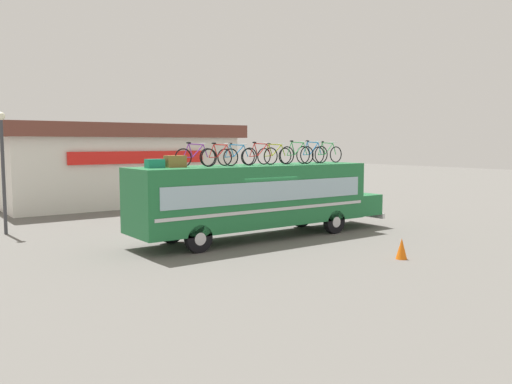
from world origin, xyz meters
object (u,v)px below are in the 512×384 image
at_px(luggage_bag_2, 175,161).
at_px(traffic_cone, 402,249).
at_px(rooftop_bicycle_4, 260,155).
at_px(rooftop_bicycle_6, 297,154).
at_px(rooftop_bicycle_3, 236,156).
at_px(bus, 259,196).
at_px(luggage_bag_1, 155,164).
at_px(rooftop_bicycle_1, 196,156).
at_px(rooftop_bicycle_7, 312,154).
at_px(rooftop_bicycle_5, 275,155).
at_px(rooftop_bicycle_2, 220,156).
at_px(street_lamp, 3,159).
at_px(rooftop_bicycle_8, 327,154).

bearing_deg(luggage_bag_2, traffic_cone, -49.58).
distance_m(rooftop_bicycle_4, rooftop_bicycle_6, 1.78).
bearing_deg(luggage_bag_2, rooftop_bicycle_3, -1.89).
relative_size(bus, rooftop_bicycle_4, 6.68).
height_order(luggage_bag_1, rooftop_bicycle_4, rooftop_bicycle_4).
bearing_deg(rooftop_bicycle_1, luggage_bag_2, 172.24).
xyz_separation_m(luggage_bag_1, rooftop_bicycle_6, (6.12, -0.45, 0.25)).
bearing_deg(rooftop_bicycle_7, rooftop_bicycle_5, 170.62).
bearing_deg(rooftop_bicycle_5, traffic_cone, -83.96).
relative_size(rooftop_bicycle_1, rooftop_bicycle_7, 0.96).
bearing_deg(rooftop_bicycle_1, rooftop_bicycle_4, -3.90).
xyz_separation_m(luggage_bag_1, rooftop_bicycle_2, (2.43, -0.40, 0.22)).
distance_m(rooftop_bicycle_7, traffic_cone, 6.50).
distance_m(rooftop_bicycle_6, street_lamp, 12.11).
height_order(luggage_bag_1, rooftop_bicycle_8, rooftop_bicycle_8).
distance_m(rooftop_bicycle_8, street_lamp, 13.60).
xyz_separation_m(luggage_bag_1, luggage_bag_2, (0.79, -0.01, 0.06)).
distance_m(rooftop_bicycle_5, street_lamp, 11.18).
height_order(rooftop_bicycle_4, rooftop_bicycle_6, rooftop_bicycle_6).
distance_m(traffic_cone, street_lamp, 16.13).
height_order(rooftop_bicycle_5, rooftop_bicycle_7, rooftop_bicycle_7).
xyz_separation_m(luggage_bag_2, rooftop_bicycle_2, (1.64, -0.39, 0.16)).
relative_size(luggage_bag_1, rooftop_bicycle_6, 0.34).
height_order(rooftop_bicycle_3, rooftop_bicycle_5, rooftop_bicycle_5).
distance_m(rooftop_bicycle_3, rooftop_bicycle_8, 4.72).
xyz_separation_m(rooftop_bicycle_2, rooftop_bicycle_5, (2.84, 0.35, 0.00)).
height_order(rooftop_bicycle_3, rooftop_bicycle_7, rooftop_bicycle_7).
bearing_deg(rooftop_bicycle_6, rooftop_bicycle_3, 172.63).
relative_size(rooftop_bicycle_6, traffic_cone, 2.61).
relative_size(luggage_bag_2, rooftop_bicycle_6, 0.39).
relative_size(rooftop_bicycle_1, rooftop_bicycle_2, 1.05).
xyz_separation_m(rooftop_bicycle_3, rooftop_bicycle_7, (3.69, -0.25, 0.04)).
height_order(luggage_bag_2, rooftop_bicycle_5, rooftop_bicycle_5).
height_order(rooftop_bicycle_4, rooftop_bicycle_5, rooftop_bicycle_4).
height_order(luggage_bag_2, rooftop_bicycle_7, rooftop_bicycle_7).
bearing_deg(rooftop_bicycle_5, rooftop_bicycle_4, -164.39).
height_order(rooftop_bicycle_4, rooftop_bicycle_8, rooftop_bicycle_8).
xyz_separation_m(luggage_bag_2, rooftop_bicycle_4, (3.56, -0.30, 0.17)).
height_order(rooftop_bicycle_5, street_lamp, street_lamp).
distance_m(rooftop_bicycle_7, rooftop_bicycle_8, 1.05).
xyz_separation_m(rooftop_bicycle_2, rooftop_bicycle_6, (3.69, -0.05, 0.03)).
height_order(bus, rooftop_bicycle_1, rooftop_bicycle_1).
bearing_deg(rooftop_bicycle_2, rooftop_bicycle_6, -0.82).
height_order(luggage_bag_1, rooftop_bicycle_3, rooftop_bicycle_3).
relative_size(luggage_bag_2, rooftop_bicycle_3, 0.41).
xyz_separation_m(luggage_bag_1, rooftop_bicycle_7, (7.06, -0.34, 0.25)).
height_order(rooftop_bicycle_3, rooftop_bicycle_8, rooftop_bicycle_8).
distance_m(rooftop_bicycle_3, rooftop_bicycle_4, 1.01).
relative_size(rooftop_bicycle_5, rooftop_bicycle_6, 0.97).
xyz_separation_m(rooftop_bicycle_1, rooftop_bicycle_3, (1.81, 0.02, -0.01)).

